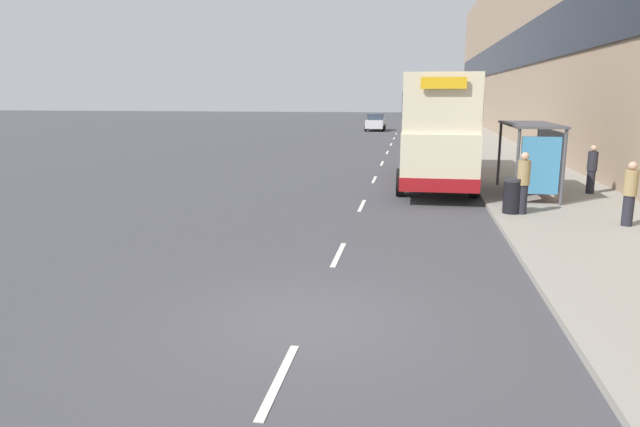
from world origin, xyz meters
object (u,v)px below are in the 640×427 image
pedestrian_at_shelter (523,183)px  pedestrian_2 (592,169)px  litter_bin (512,196)px  bus_shelter (536,146)px  double_decker_bus_near (436,127)px  pedestrian_1 (630,193)px  car_0 (375,122)px

pedestrian_at_shelter → pedestrian_2: (3.05, 4.08, -0.05)m
litter_bin → bus_shelter: bearing=69.0°
litter_bin → pedestrian_2: bearing=50.5°
bus_shelter → pedestrian_at_shelter: 3.46m
pedestrian_at_shelter → pedestrian_2: pedestrian_at_shelter is taller
double_decker_bus_near → pedestrian_at_shelter: double_decker_bus_near is taller
pedestrian_1 → litter_bin: 3.07m
pedestrian_1 → pedestrian_2: 5.28m
car_0 → pedestrian_2: (10.13, -36.97, 0.16)m
double_decker_bus_near → pedestrian_2: size_ratio=6.15×
litter_bin → car_0: bearing=99.4°
pedestrian_2 → pedestrian_1: bearing=-95.8°
double_decker_bus_near → litter_bin: 6.96m
bus_shelter → pedestrian_1: size_ratio=2.42×
bus_shelter → pedestrian_1: (1.57, -4.41, -0.85)m
pedestrian_at_shelter → pedestrian_1: size_ratio=1.05×
car_0 → pedestrian_1: 43.30m
double_decker_bus_near → pedestrian_2: double_decker_bus_near is taller
car_0 → pedestrian_at_shelter: bearing=99.8°
pedestrian_2 → car_0: bearing=105.3°
pedestrian_1 → litter_bin: (-2.79, 1.23, -0.36)m
pedestrian_1 → litter_bin: pedestrian_1 is taller
pedestrian_1 → car_0: bearing=102.8°
car_0 → pedestrian_1: pedestrian_1 is taller
double_decker_bus_near → pedestrian_at_shelter: (2.35, -6.50, -1.21)m
car_0 → bus_shelter: bearing=102.0°
car_0 → pedestrian_2: pedestrian_2 is taller
pedestrian_1 → pedestrian_2: size_ratio=1.01×
pedestrian_2 → litter_bin: pedestrian_2 is taller
bus_shelter → car_0: 38.67m
pedestrian_at_shelter → double_decker_bus_near: bearing=109.9°
double_decker_bus_near → bus_shelter: bearing=-44.7°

